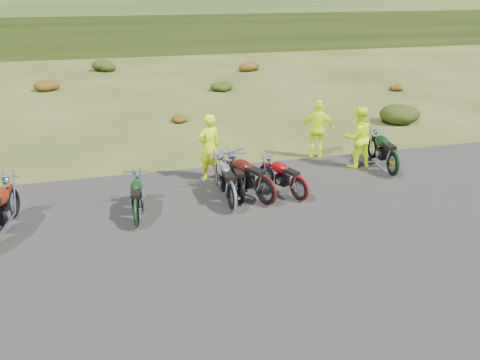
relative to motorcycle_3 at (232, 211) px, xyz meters
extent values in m
plane|color=#333D14|center=(0.13, -1.01, 0.00)|extent=(300.00, 300.00, 0.00)
cube|color=black|center=(0.13, -3.01, 0.00)|extent=(20.00, 12.00, 0.04)
cube|color=#263812|center=(0.13, 108.99, 0.00)|extent=(300.00, 90.00, 9.17)
ellipsoid|color=#642C0C|center=(-6.07, 15.59, 0.38)|extent=(1.30, 1.30, 0.77)
ellipsoid|color=#21320C|center=(-3.17, 20.89, 0.46)|extent=(1.56, 1.56, 0.92)
ellipsoid|color=#642C0C|center=(-0.27, 8.19, 0.23)|extent=(0.77, 0.77, 0.45)
ellipsoid|color=#21320C|center=(2.63, 13.49, 0.31)|extent=(1.03, 1.03, 0.61)
ellipsoid|color=#642C0C|center=(5.53, 18.79, 0.38)|extent=(1.30, 1.30, 0.77)
ellipsoid|color=#21320C|center=(8.43, 6.09, 0.46)|extent=(1.56, 1.56, 0.92)
ellipsoid|color=#642C0C|center=(11.33, 11.39, 0.23)|extent=(0.77, 0.77, 0.45)
imported|color=#D1EE0C|center=(-0.15, 2.11, 0.94)|extent=(0.80, 0.67, 1.88)
imported|color=#D1EE0C|center=(4.30, 1.96, 0.92)|extent=(0.94, 0.76, 1.84)
imported|color=#D1EE0C|center=(3.49, 3.04, 0.92)|extent=(1.17, 0.82, 1.84)
camera|label=1|loc=(-2.36, -9.99, 5.20)|focal=35.00mm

